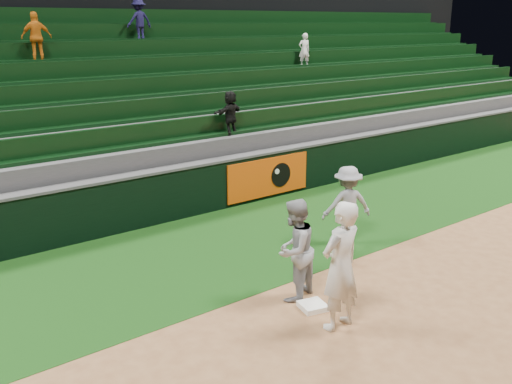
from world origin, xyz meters
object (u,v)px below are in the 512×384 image
Objects in this scene: baserunner at (294,250)px; base_coach at (347,205)px; first_base at (313,306)px; first_baseman at (340,266)px.

baserunner reaches higher than base_coach.
first_base is 1.16m from first_baseman.
baserunner is (0.01, 0.49, 0.82)m from first_base.
base_coach is (2.65, 2.35, -0.18)m from first_baseman.
first_base is at bearing 57.51° from base_coach.
first_base is 0.23× the size of baserunner.
first_baseman is at bearing 65.45° from base_coach.
base_coach is at bearing -174.32° from baserunner.
first_baseman is 1.15m from baserunner.
baserunner is (0.10, 1.13, -0.14)m from first_baseman.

